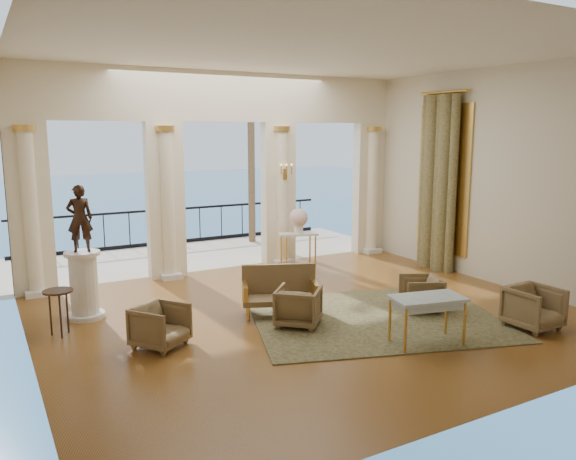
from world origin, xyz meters
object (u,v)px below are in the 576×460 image
pedestal (84,286)px  armchair_b (534,306)px  console_table (298,239)px  game_table (428,302)px  armchair_d (298,305)px  settee (280,290)px  side_table (58,297)px  armchair_c (421,292)px  statue (80,218)px  armchair_a (160,324)px

pedestal → armchair_b: bearing=-33.2°
console_table → game_table: bearing=-80.3°
armchair_d → pedestal: (-3.02, 2.14, 0.21)m
settee → game_table: size_ratio=1.20×
game_table → side_table: 5.71m
armchair_c → statue: statue is taller
settee → pedestal: 3.37m
game_table → pedestal: size_ratio=1.01×
settee → game_table: (1.27, -2.34, 0.24)m
pedestal → side_table: pedestal is taller
armchair_c → settee: settee is taller
armchair_c → side_table: side_table is taller
armchair_d → console_table: console_table is taller
armchair_c → side_table: size_ratio=0.94×
statue → side_table: 1.40m
armchair_c → statue: (-5.34, 2.53, 1.40)m
armchair_c → pedestal: 5.92m
armchair_b → console_table: size_ratio=0.81×
settee → statue: size_ratio=1.25×
armchair_c → console_table: bearing=-149.1°
armchair_d → settee: (0.01, 0.67, 0.07)m
game_table → console_table: 5.14m
pedestal → side_table: size_ratio=1.58×
armchair_a → pedestal: 2.09m
armchair_c → console_table: (-0.32, 3.83, 0.35)m
armchair_a → statue: statue is taller
armchair_c → game_table: 1.67m
armchair_b → statue: statue is taller
game_table → pedestal: bearing=151.0°
armchair_a → armchair_b: bearing=-57.1°
armchair_b → game_table: (-2.01, 0.33, 0.28)m
armchair_a → pedestal: pedestal is taller
settee → game_table: 2.67m
game_table → statue: bearing=151.0°
side_table → settee: bearing=-12.2°
armchair_d → side_table: (-3.52, 1.43, 0.28)m
side_table → armchair_c: bearing=-17.4°
armchair_d → pedestal: bearing=7.5°
statue → console_table: size_ratio=1.20×
game_table → side_table: bearing=159.6°
armchair_b → armchair_c: size_ratio=1.10×
console_table → side_table: console_table is taller
console_table → armchair_b: bearing=-58.8°
armchair_c → game_table: game_table is taller
armchair_d → game_table: size_ratio=0.61×
armchair_c → armchair_d: size_ratio=0.97×
armchair_d → pedestal: pedestal is taller
armchair_c → statue: bearing=-89.2°
armchair_b → side_table: bearing=152.2°
settee → game_table: settee is taller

